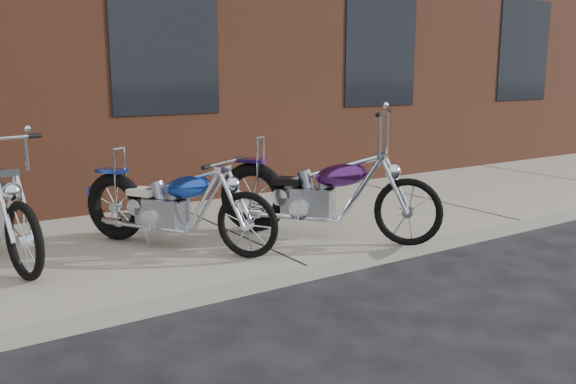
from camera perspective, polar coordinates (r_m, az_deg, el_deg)
ground at (r=5.44m, az=1.76°, el=-8.40°), size 120.00×120.00×0.00m
sidewalk at (r=6.64m, az=-5.75°, el=-4.13°), size 22.00×3.00×0.15m
chopper_purple at (r=6.18m, az=3.15°, el=-0.51°), size 1.49×1.93×1.31m
chopper_blue at (r=5.94m, az=-10.72°, el=-1.52°), size 1.23×1.88×0.94m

